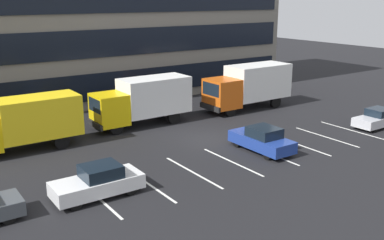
% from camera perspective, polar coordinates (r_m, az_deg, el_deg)
% --- Properties ---
extents(ground_plane, '(120.00, 120.00, 0.00)m').
position_cam_1_polar(ground_plane, '(30.11, 2.16, -2.52)').
color(ground_plane, black).
extents(office_building, '(36.61, 11.87, 18.00)m').
position_cam_1_polar(office_building, '(44.30, -12.23, 14.80)').
color(office_building, slate).
rests_on(office_building, ground_plane).
extents(lot_markings, '(19.74, 5.40, 0.01)m').
position_cam_1_polar(lot_markings, '(27.09, 7.44, -4.74)').
color(lot_markings, silver).
rests_on(lot_markings, ground_plane).
extents(box_truck_orange, '(8.04, 2.66, 3.73)m').
position_cam_1_polar(box_truck_orange, '(38.24, 7.35, 4.53)').
color(box_truck_orange, '#D85914').
rests_on(box_truck_orange, ground_plane).
extents(box_truck_yellow_all, '(7.20, 2.38, 3.34)m').
position_cam_1_polar(box_truck_yellow_all, '(29.39, -20.75, -0.18)').
color(box_truck_yellow_all, yellow).
rests_on(box_truck_yellow_all, ground_plane).
extents(box_truck_yellow, '(7.57, 2.51, 3.51)m').
position_cam_1_polar(box_truck_yellow, '(33.23, -6.28, 2.67)').
color(box_truck_yellow, yellow).
rests_on(box_truck_yellow, ground_plane).
extents(sedan_white, '(4.34, 1.81, 1.55)m').
position_cam_1_polar(sedan_white, '(22.05, -11.99, -7.80)').
color(sedan_white, white).
rests_on(sedan_white, ground_plane).
extents(sedan_silver, '(3.91, 1.63, 1.40)m').
position_cam_1_polar(sedan_silver, '(35.51, 22.74, 0.18)').
color(sedan_silver, silver).
rests_on(sedan_silver, ground_plane).
extents(sedan_navy, '(1.83, 4.38, 1.57)m').
position_cam_1_polar(sedan_navy, '(28.05, 8.99, -2.50)').
color(sedan_navy, navy).
rests_on(sedan_navy, ground_plane).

